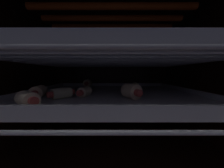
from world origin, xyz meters
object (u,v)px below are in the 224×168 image
oven_rack_upper (112,63)px  pig_in_blanket_upper_3 (107,60)px  pig_in_blanket_lower_0 (61,93)px  pig_in_blanket_lower_4 (39,92)px  pig_in_blanket_lower_1 (84,92)px  pig_in_blanket_lower_6 (135,87)px  heating_element (112,13)px  pig_in_blanket_lower_2 (131,91)px  oven_rack_lower (112,97)px  pig_in_blanket_lower_5 (88,83)px  baking_tray_upper (112,60)px  pig_in_blanket_upper_2 (188,48)px  pig_in_blanket_lower_3 (27,99)px  pig_in_blanket_upper_6 (121,58)px  pig_in_blanket_upper_4 (132,52)px  pig_in_blanket_upper_5 (28,45)px  pig_in_blanket_upper_0 (166,57)px  baking_tray_lower (112,94)px

oven_rack_upper → pig_in_blanket_upper_3: 15.38cm
pig_in_blanket_lower_0 → pig_in_blanket_lower_4: size_ratio=0.91×
pig_in_blanket_lower_1 → pig_in_blanket_lower_6: size_ratio=1.03×
heating_element → pig_in_blanket_lower_2: size_ratio=6.82×
oven_rack_lower → oven_rack_upper: size_ratio=1.00×
pig_in_blanket_lower_0 → pig_in_blanket_upper_3: pig_in_blanket_upper_3 is taller
oven_rack_lower → pig_in_blanket_lower_5: pig_in_blanket_lower_5 is taller
pig_in_blanket_lower_4 → baking_tray_upper: 20.85cm
pig_in_blanket_lower_1 → baking_tray_upper: size_ratio=0.12×
pig_in_blanket_lower_0 → pig_in_blanket_upper_2: 32.05cm
pig_in_blanket_lower_0 → pig_in_blanket_lower_2: (16.26, 0.07, 0.47)cm
pig_in_blanket_lower_2 → heating_element: bearing=119.5°
pig_in_blanket_upper_2 → pig_in_blanket_upper_3: 29.48cm
pig_in_blanket_lower_0 → pig_in_blanket_lower_2: pig_in_blanket_lower_2 is taller
oven_rack_lower → pig_in_blanket_lower_2: size_ratio=8.12×
pig_in_blanket_lower_3 → oven_rack_upper: bearing=44.6°
oven_rack_lower → pig_in_blanket_upper_6: 16.57cm
pig_in_blanket_lower_1 → pig_in_blanket_lower_3: pig_in_blanket_lower_3 is taller
oven_rack_lower → oven_rack_upper: oven_rack_upper is taller
pig_in_blanket_lower_5 → pig_in_blanket_upper_4: 25.19cm
pig_in_blanket_upper_3 → pig_in_blanket_upper_5: 29.57cm
pig_in_blanket_lower_2 → pig_in_blanket_upper_5: pig_in_blanket_upper_5 is taller
heating_element → pig_in_blanket_upper_5: size_ratio=8.08×
pig_in_blanket_lower_1 → pig_in_blanket_upper_3: 23.61cm
pig_in_blanket_lower_1 → pig_in_blanket_lower_4: bearing=-171.3°
pig_in_blanket_upper_6 → pig_in_blanket_lower_3: bearing=-127.4°
oven_rack_upper → pig_in_blanket_upper_3: pig_in_blanket_upper_3 is taller
pig_in_blanket_lower_4 → pig_in_blanket_lower_5: bearing=72.0°
pig_in_blanket_lower_2 → pig_in_blanket_upper_3: size_ratio=1.17×
heating_element → pig_in_blanket_lower_1: size_ratio=7.73×
pig_in_blanket_lower_6 → pig_in_blanket_upper_3: bearing=131.9°
pig_in_blanket_upper_6 → pig_in_blanket_lower_2: bearing=-86.9°
pig_in_blanket_lower_5 → pig_in_blanket_lower_6: (18.35, -10.81, -0.29)cm
pig_in_blanket_lower_2 → oven_rack_lower: bearing=119.5°
pig_in_blanket_upper_3 → pig_in_blanket_upper_4: bearing=-65.3°
oven_rack_upper → pig_in_blanket_upper_6: size_ratio=9.36×
pig_in_blanket_lower_2 → pig_in_blanket_lower_3: (-19.36, -6.67, -0.34)cm
pig_in_blanket_lower_4 → pig_in_blanket_upper_0: (36.81, 14.62, 10.25)cm
pig_in_blanket_lower_2 → pig_in_blanket_lower_6: 12.21cm
pig_in_blanket_upper_3 → pig_in_blanket_upper_6: bearing=-43.9°
pig_in_blanket_lower_3 → oven_rack_upper: (14.85, 14.65, 7.67)cm
heating_element → pig_in_blanket_lower_5: bearing=125.8°
pig_in_blanket_lower_1 → pig_in_blanket_upper_0: pig_in_blanket_upper_0 is taller
baking_tray_lower → pig_in_blanket_lower_3: (-14.85, -14.65, 1.83)cm
pig_in_blanket_lower_2 → baking_tray_upper: 12.32cm
pig_in_blanket_upper_6 → oven_rack_upper: bearing=-110.8°
pig_in_blanket_lower_1 → pig_in_blanket_lower_0: bearing=-153.9°
pig_in_blanket_lower_2 → pig_in_blanket_lower_0: bearing=-179.7°
baking_tray_lower → pig_in_blanket_lower_5: size_ratio=8.09×
pig_in_blanket_lower_2 → pig_in_blanket_upper_2: (13.91, 1.95, 10.14)cm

